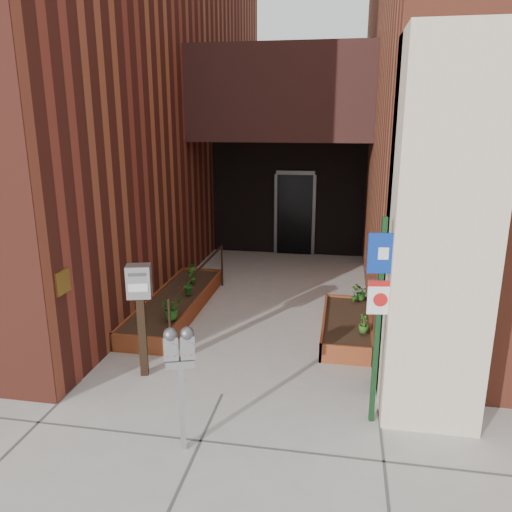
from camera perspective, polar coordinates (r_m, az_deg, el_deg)
The scene contains 15 objects.
ground at distance 6.80m, azimuth -3.92°, elevation -15.49°, with size 80.00×80.00×0.00m, color #9E9991.
architecture at distance 12.74m, azimuth 2.83°, elevation 22.14°, with size 20.00×14.60×10.00m.
planter_left at distance 9.49m, azimuth -9.14°, elevation -5.49°, with size 0.90×3.60×0.30m.
planter_right at distance 8.54m, azimuth 10.32°, elevation -7.98°, with size 0.80×2.20×0.30m.
handrail at distance 9.09m, azimuth -6.42°, elevation -2.22°, with size 0.04×3.34×0.90m.
parking_meter at distance 5.33m, azimuth -8.71°, elevation -11.26°, with size 0.33×0.21×1.43m.
sign_post at distance 5.74m, azimuth 13.94°, elevation -5.05°, with size 0.34×0.10×2.48m.
payment_dropbox at distance 6.94m, azimuth -13.12°, elevation -4.58°, with size 0.37×0.31×1.61m.
shrub_left_a at distance 8.34m, azimuth -9.64°, elevation -5.77°, with size 0.37×0.37×0.41m, color #24611B.
shrub_left_b at distance 9.45m, azimuth -7.75°, elevation -3.30°, with size 0.19×0.19×0.35m, color #1D5F1B.
shrub_left_c at distance 10.29m, azimuth -7.40°, elevation -1.75°, with size 0.19×0.19×0.35m, color #1E4F16.
shrub_left_d at distance 10.06m, azimuth -7.24°, elevation -2.12°, with size 0.18×0.18×0.35m, color #2A631C.
shrub_right_a at distance 7.91m, azimuth 12.24°, elevation -7.55°, with size 0.17×0.17×0.30m, color #2D611B.
shrub_right_b at distance 9.16m, azimuth 11.23°, elevation -4.19°, with size 0.17×0.17×0.32m, color #255819.
shrub_right_c at distance 9.27m, azimuth 11.97°, elevation -4.06°, with size 0.27×0.27×0.30m, color #184E16.
Camera 1 is at (1.46, -5.65, 3.49)m, focal length 35.00 mm.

